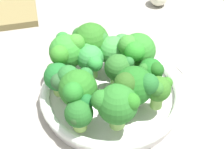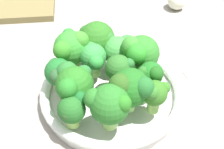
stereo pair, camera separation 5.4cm
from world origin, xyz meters
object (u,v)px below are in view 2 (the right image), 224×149
at_px(broccoli_floret_7, 74,84).
at_px(broccoli_floret_9, 120,69).
at_px(broccoli_floret_5, 72,109).
at_px(broccoli_floret_2, 129,88).
at_px(broccoli_floret_12, 156,93).
at_px(broccoli_floret_1, 109,105).
at_px(broccoli_floret_3, 97,39).
at_px(broccoli_floret_0, 93,58).
at_px(broccoli_floret_6, 151,75).
at_px(broccoli_floret_11, 59,73).
at_px(broccoli_floret_8, 118,50).
at_px(bowl, 112,93).
at_px(broccoli_floret_4, 139,53).
at_px(cutting_board, 13,2).
at_px(broccoli_floret_10, 71,48).
at_px(garlic_bulb, 177,1).

xyz_separation_m(broccoli_floret_7, broccoli_floret_9, (-0.08, 0.01, -0.01)).
distance_m(broccoli_floret_5, broccoli_floret_9, 0.11).
bearing_deg(broccoli_floret_2, broccoli_floret_12, 144.11).
xyz_separation_m(broccoli_floret_1, broccoli_floret_3, (-0.08, -0.15, -0.00)).
bearing_deg(broccoli_floret_3, broccoli_floret_0, 49.20).
xyz_separation_m(broccoli_floret_6, broccoli_floret_12, (0.02, 0.04, -0.00)).
relative_size(broccoli_floret_6, broccoli_floret_11, 1.07).
distance_m(broccoli_floret_0, broccoli_floret_8, 0.05).
bearing_deg(bowl, broccoli_floret_11, -33.32).
xyz_separation_m(broccoli_floret_0, broccoli_floret_4, (-0.07, 0.04, 0.01)).
relative_size(broccoli_floret_5, broccoli_floret_6, 0.88).
bearing_deg(cutting_board, broccoli_floret_11, 81.52).
relative_size(broccoli_floret_1, broccoli_floret_10, 1.02).
xyz_separation_m(broccoli_floret_1, broccoli_floret_8, (-0.09, -0.11, -0.01)).
bearing_deg(broccoli_floret_9, broccoli_floret_7, -6.06).
bearing_deg(broccoli_floret_11, bowl, 146.68).
distance_m(broccoli_floret_9, broccoli_floret_12, 0.08).
bearing_deg(broccoli_floret_12, broccoli_floret_8, -97.45).
distance_m(broccoli_floret_2, broccoli_floret_12, 0.04).
relative_size(broccoli_floret_2, garlic_bulb, 1.74).
xyz_separation_m(broccoli_floret_3, broccoli_floret_6, (-0.02, 0.13, -0.00)).
relative_size(broccoli_floret_0, garlic_bulb, 1.39).
bearing_deg(cutting_board, broccoli_floret_6, 98.00).
bearing_deg(broccoli_floret_2, broccoli_floret_8, -116.84).
distance_m(broccoli_floret_3, broccoli_floret_4, 0.09).
bearing_deg(broccoli_floret_4, broccoli_floret_3, -65.87).
bearing_deg(broccoli_floret_6, broccoli_floret_0, -60.29).
distance_m(broccoli_floret_2, broccoli_floret_10, 0.14).
bearing_deg(broccoli_floret_12, broccoli_floret_9, -78.48).
bearing_deg(bowl, broccoli_floret_5, 18.52).
xyz_separation_m(broccoli_floret_5, broccoli_floret_9, (-0.11, -0.03, 0.01)).
height_order(broccoli_floret_7, broccoli_floret_12, broccoli_floret_7).
xyz_separation_m(broccoli_floret_4, broccoli_floret_8, (0.02, -0.04, -0.01)).
bearing_deg(garlic_bulb, broccoli_floret_3, 16.19).
distance_m(broccoli_floret_3, broccoli_floret_7, 0.12).
relative_size(broccoli_floret_1, broccoli_floret_9, 1.19).
relative_size(broccoli_floret_7, broccoli_floret_11, 1.24).
xyz_separation_m(broccoli_floret_4, broccoli_floret_7, (0.13, 0.00, -0.00)).
height_order(broccoli_floret_3, garlic_bulb, broccoli_floret_3).
bearing_deg(broccoli_floret_6, garlic_bulb, -141.20).
bearing_deg(garlic_bulb, broccoli_floret_5, 26.17).
height_order(bowl, broccoli_floret_6, broccoli_floret_6).
bearing_deg(broccoli_floret_10, broccoli_floret_11, 38.78).
xyz_separation_m(broccoli_floret_8, broccoli_floret_9, (0.03, 0.05, 0.00)).
bearing_deg(broccoli_floret_5, broccoli_floret_9, -166.07).
distance_m(broccoli_floret_5, broccoli_floret_6, 0.14).
xyz_separation_m(broccoli_floret_3, broccoli_floret_12, (-0.00, 0.16, -0.00)).
xyz_separation_m(broccoli_floret_11, broccoli_floret_12, (-0.10, 0.13, 0.00)).
bearing_deg(cutting_board, garlic_bulb, 143.08).
height_order(broccoli_floret_5, broccoli_floret_10, broccoli_floret_10).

